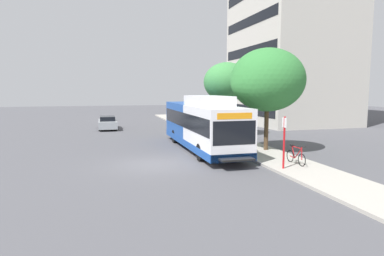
# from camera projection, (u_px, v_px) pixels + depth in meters

# --- Properties ---
(ground_plane) EXTENTS (120.00, 120.00, 0.00)m
(ground_plane) POSITION_uv_depth(u_px,v_px,m) (138.00, 142.00, 25.85)
(ground_plane) COLOR #4C4C51
(sidewalk_curb) EXTENTS (3.00, 56.00, 0.14)m
(sidewalk_curb) POSITION_uv_depth(u_px,v_px,m) (232.00, 142.00, 25.76)
(sidewalk_curb) COLOR #A8A399
(sidewalk_curb) RESTS_ON ground
(transit_bus) EXTENTS (2.58, 12.25, 3.65)m
(transit_bus) POSITION_uv_depth(u_px,v_px,m) (202.00, 125.00, 22.57)
(transit_bus) COLOR white
(transit_bus) RESTS_ON ground
(bus_stop_sign_pole) EXTENTS (0.10, 0.36, 2.60)m
(bus_stop_sign_pole) POSITION_uv_depth(u_px,v_px,m) (284.00, 138.00, 16.56)
(bus_stop_sign_pole) COLOR red
(bus_stop_sign_pole) RESTS_ON sidewalk_curb
(bicycle_parked) EXTENTS (0.52, 1.76, 1.02)m
(bicycle_parked) POSITION_uv_depth(u_px,v_px,m) (296.00, 156.00, 17.66)
(bicycle_parked) COLOR black
(bicycle_parked) RESTS_ON sidewalk_curb
(street_tree_near_stop) EXTENTS (4.74, 4.74, 6.54)m
(street_tree_near_stop) POSITION_uv_depth(u_px,v_px,m) (268.00, 80.00, 21.39)
(street_tree_near_stop) COLOR #4C3823
(street_tree_near_stop) RESTS_ON sidewalk_curb
(street_tree_mid_block) EXTENTS (3.97, 3.97, 6.24)m
(street_tree_mid_block) POSITION_uv_depth(u_px,v_px,m) (227.00, 82.00, 28.95)
(street_tree_mid_block) COLOR #4C3823
(street_tree_mid_block) RESTS_ON sidewalk_curb
(parked_car_far_lane) EXTENTS (1.80, 4.50, 1.33)m
(parked_car_far_lane) POSITION_uv_depth(u_px,v_px,m) (108.00, 123.00, 34.26)
(parked_car_far_lane) COLOR #93999E
(parked_car_far_lane) RESTS_ON ground
(lattice_comm_tower) EXTENTS (1.10, 1.10, 32.79)m
(lattice_comm_tower) POSITION_uv_depth(u_px,v_px,m) (230.00, 45.00, 52.99)
(lattice_comm_tower) COLOR #B7B7BC
(lattice_comm_tower) RESTS_ON ground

